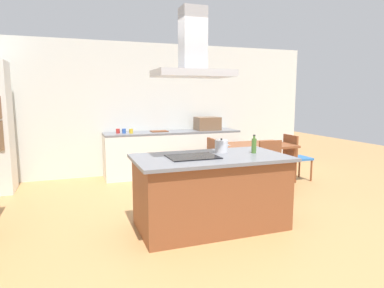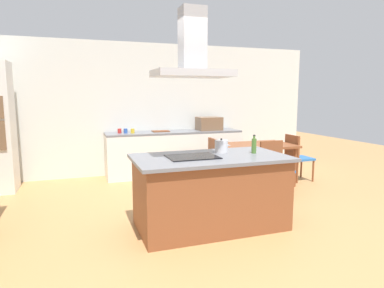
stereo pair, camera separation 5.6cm
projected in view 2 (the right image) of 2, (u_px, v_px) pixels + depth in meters
The scene contains 17 objects.
ground at pixel (176, 194), 5.67m from camera, with size 16.00×16.00×0.00m, color tan.
wall_back at pixel (152, 109), 7.11m from camera, with size 7.20×0.10×2.70m, color silver.
kitchen_island at pixel (210, 191), 4.20m from camera, with size 1.89×1.03×0.90m.
cooktop at pixel (192, 157), 4.06m from camera, with size 0.60×0.44×0.01m, color black.
tea_kettle at pixel (221, 146), 4.38m from camera, with size 0.22×0.17×0.19m.
olive_oil_bottle at pixel (254, 145), 4.33m from camera, with size 0.06×0.06×0.24m.
back_counter at pixel (175, 153), 7.01m from camera, with size 2.79×0.62×0.90m.
countertop_microwave at pixel (209, 124), 7.18m from camera, with size 0.50×0.38×0.28m, color brown.
coffee_mug_red at pixel (120, 131), 6.61m from camera, with size 0.08×0.08×0.09m, color red.
coffee_mug_blue at pixel (126, 131), 6.62m from camera, with size 0.08×0.08×0.09m, color #2D56B2.
coffee_mug_yellow at pixel (133, 131), 6.61m from camera, with size 0.08×0.08×0.09m, color gold.
cutting_board at pixel (161, 131), 6.90m from camera, with size 0.34×0.24×0.02m, color brown.
dining_table at pixel (254, 149), 6.15m from camera, with size 1.40×0.90×0.75m.
chair_at_left_end at pixel (208, 161), 5.88m from camera, with size 0.42×0.42×0.89m.
chair_at_right_end at pixel (296, 155), 6.47m from camera, with size 0.42×0.42×0.89m.
chair_facing_island at pixel (274, 164), 5.56m from camera, with size 0.42×0.42×0.89m.
range_hood at pixel (192, 55), 3.88m from camera, with size 0.90×0.55×0.78m.
Camera 2 is at (-1.55, -3.77, 1.64)m, focal length 31.55 mm.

